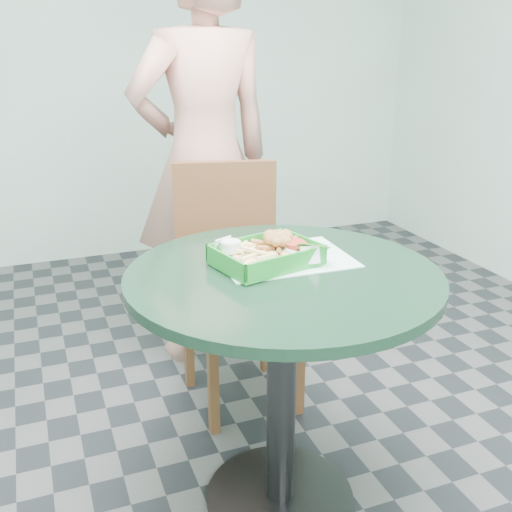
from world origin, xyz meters
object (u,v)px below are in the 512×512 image
object	(u,v)px
dining_chair	(234,268)
sauce_ramekin	(234,250)
diner_person	(203,124)
crab_sandwich	(282,250)
cafe_table	(282,334)
food_basket	(266,266)

from	to	relation	value
dining_chair	sauce_ramekin	bearing A→B (deg)	-95.48
diner_person	crab_sandwich	world-z (taller)	diner_person
dining_chair	diner_person	distance (m)	0.62
cafe_table	sauce_ramekin	distance (m)	0.28
cafe_table	sauce_ramekin	xyz separation A→B (m)	(-0.10, 0.14, 0.22)
diner_person	sauce_ramekin	world-z (taller)	diner_person
dining_chair	crab_sandwich	bearing A→B (deg)	-81.55
diner_person	food_basket	world-z (taller)	diner_person
cafe_table	diner_person	xyz separation A→B (m)	(0.08, 1.02, 0.45)
crab_sandwich	cafe_table	bearing A→B (deg)	-110.87
cafe_table	diner_person	distance (m)	1.12
food_basket	crab_sandwich	distance (m)	0.07
cafe_table	crab_sandwich	size ratio (longest dim) A/B	6.49
cafe_table	food_basket	world-z (taller)	food_basket
food_basket	diner_person	bearing A→B (deg)	83.70
diner_person	sauce_ramekin	bearing A→B (deg)	71.25
dining_chair	diner_person	size ratio (longest dim) A/B	0.45
sauce_ramekin	crab_sandwich	bearing A→B (deg)	-23.75
cafe_table	crab_sandwich	world-z (taller)	crab_sandwich
food_basket	sauce_ramekin	world-z (taller)	sauce_ramekin
diner_person	food_basket	size ratio (longest dim) A/B	7.57
diner_person	crab_sandwich	bearing A→B (deg)	79.53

